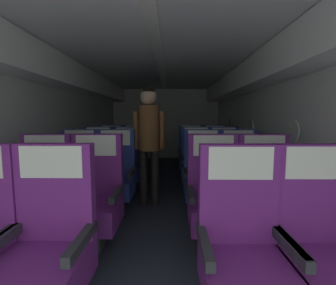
{
  "coord_description": "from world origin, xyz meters",
  "views": [
    {
      "loc": [
        0.17,
        0.19,
        1.24
      ],
      "look_at": [
        0.11,
        4.26,
        0.8
      ],
      "focal_mm": 25.4,
      "sensor_mm": 36.0,
      "label": 1
    }
  ],
  "objects": [
    {
      "name": "seat_c_left_window",
      "position": [
        -1.06,
        3.23,
        0.45
      ],
      "size": [
        0.52,
        0.5,
        1.07
      ],
      "color": "#38383D",
      "rests_on": "ground"
    },
    {
      "name": "seat_b_right_aisle",
      "position": [
        1.07,
        2.38,
        0.45
      ],
      "size": [
        0.52,
        0.5,
        1.07
      ],
      "color": "#38383D",
      "rests_on": "ground"
    },
    {
      "name": "seat_e_right_window",
      "position": [
        0.57,
        4.94,
        0.45
      ],
      "size": [
        0.52,
        0.5,
        1.07
      ],
      "color": "#38383D",
      "rests_on": "ground"
    },
    {
      "name": "fuselage_shell",
      "position": [
        0.0,
        3.9,
        1.53
      ],
      "size": [
        3.29,
        7.36,
        2.11
      ],
      "color": "silver",
      "rests_on": "ground"
    },
    {
      "name": "seat_d_right_window",
      "position": [
        0.58,
        4.08,
        0.45
      ],
      "size": [
        0.52,
        0.5,
        1.07
      ],
      "color": "#38383D",
      "rests_on": "ground"
    },
    {
      "name": "seat_a_right_window",
      "position": [
        0.58,
        1.51,
        0.45
      ],
      "size": [
        0.52,
        0.5,
        1.07
      ],
      "color": "#38383D",
      "rests_on": "ground"
    },
    {
      "name": "seat_c_right_aisle",
      "position": [
        1.05,
        3.22,
        0.45
      ],
      "size": [
        0.52,
        0.5,
        1.07
      ],
      "color": "#38383D",
      "rests_on": "ground"
    },
    {
      "name": "seat_c_left_aisle",
      "position": [
        -0.58,
        3.23,
        0.45
      ],
      "size": [
        0.52,
        0.5,
        1.07
      ],
      "color": "#38383D",
      "rests_on": "ground"
    },
    {
      "name": "seat_b_left_aisle",
      "position": [
        -0.57,
        2.38,
        0.45
      ],
      "size": [
        0.52,
        0.5,
        1.07
      ],
      "color": "#38383D",
      "rests_on": "ground"
    },
    {
      "name": "seat_e_left_window",
      "position": [
        -1.05,
        4.92,
        0.45
      ],
      "size": [
        0.52,
        0.5,
        1.07
      ],
      "color": "#38383D",
      "rests_on": "ground"
    },
    {
      "name": "seat_c_right_window",
      "position": [
        0.58,
        3.22,
        0.45
      ],
      "size": [
        0.52,
        0.5,
        1.07
      ],
      "color": "#38383D",
      "rests_on": "ground"
    },
    {
      "name": "seat_d_right_aisle",
      "position": [
        1.05,
        4.09,
        0.45
      ],
      "size": [
        0.52,
        0.5,
        1.07
      ],
      "color": "#38383D",
      "rests_on": "ground"
    },
    {
      "name": "seat_d_left_window",
      "position": [
        -1.07,
        4.09,
        0.45
      ],
      "size": [
        0.52,
        0.5,
        1.07
      ],
      "color": "#38383D",
      "rests_on": "ground"
    },
    {
      "name": "seat_a_left_aisle",
      "position": [
        -0.58,
        1.53,
        0.45
      ],
      "size": [
        0.52,
        0.5,
        1.07
      ],
      "color": "#38383D",
      "rests_on": "ground"
    },
    {
      "name": "seat_e_right_aisle",
      "position": [
        1.05,
        4.93,
        0.45
      ],
      "size": [
        0.52,
        0.5,
        1.07
      ],
      "color": "#38383D",
      "rests_on": "ground"
    },
    {
      "name": "seat_e_left_aisle",
      "position": [
        -0.57,
        4.93,
        0.45
      ],
      "size": [
        0.52,
        0.5,
        1.07
      ],
      "color": "#38383D",
      "rests_on": "ground"
    },
    {
      "name": "seat_a_right_aisle",
      "position": [
        1.06,
        1.53,
        0.45
      ],
      "size": [
        0.52,
        0.5,
        1.07
      ],
      "color": "#38383D",
      "rests_on": "ground"
    },
    {
      "name": "seat_b_right_window",
      "position": [
        0.58,
        2.39,
        0.45
      ],
      "size": [
        0.52,
        0.5,
        1.07
      ],
      "color": "#38383D",
      "rests_on": "ground"
    },
    {
      "name": "seat_d_left_aisle",
      "position": [
        -0.57,
        4.08,
        0.45
      ],
      "size": [
        0.52,
        0.5,
        1.07
      ],
      "color": "#38383D",
      "rests_on": "ground"
    },
    {
      "name": "flight_attendant",
      "position": [
        -0.14,
        3.44,
        1.02
      ],
      "size": [
        0.43,
        0.28,
        1.65
      ],
      "rotation": [
        0.0,
        0.0,
        2.99
      ],
      "color": "black",
      "rests_on": "ground"
    },
    {
      "name": "seat_b_left_window",
      "position": [
        -1.06,
        2.37,
        0.45
      ],
      "size": [
        0.52,
        0.5,
        1.07
      ],
      "color": "#38383D",
      "rests_on": "ground"
    },
    {
      "name": "ground",
      "position": [
        0.0,
        3.66,
        -0.01
      ],
      "size": [
        3.41,
        7.71,
        0.02
      ],
      "primitive_type": "cube",
      "color": "#2D3342"
    }
  ]
}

